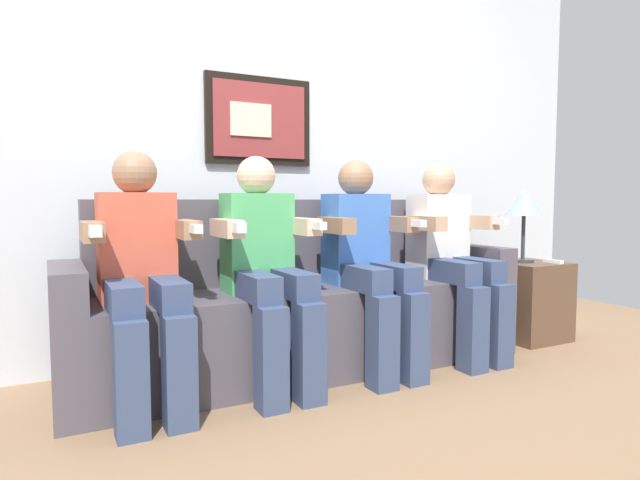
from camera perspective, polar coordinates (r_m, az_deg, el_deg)
The scene contains 10 objects.
ground_plane at distance 2.65m, azimuth 1.55°, elevation -15.51°, with size 6.25×6.25×0.00m, color #8C6B4C.
back_wall_assembly at distance 3.21m, azimuth -5.19°, elevation 11.52°, with size 4.81×0.10×2.60m.
couch at distance 2.84m, azimuth -1.66°, elevation -7.58°, with size 2.41×0.58×0.90m.
person_leftmost at distance 2.38m, azimuth -18.56°, elevation -2.94°, with size 0.46×0.56×1.11m.
person_left_center at distance 2.53m, azimuth -5.79°, elevation -2.33°, with size 0.46×0.56×1.11m.
person_right_center at distance 2.79m, azimuth 5.10°, elevation -1.73°, with size 0.46×0.56×1.11m.
person_rightmost at distance 3.13m, azimuth 13.89°, elevation -1.19°, with size 0.46×0.56×1.11m.
side_table_right at distance 3.71m, azimuth 21.43°, elevation -6.04°, with size 0.40×0.40×0.50m.
table_lamp at distance 3.64m, azimuth 21.00°, elevation 3.40°, with size 0.22×0.22×0.46m.
spare_remote_on_table at distance 3.69m, azimuth 23.68°, elevation -2.10°, with size 0.04×0.13×0.02m, color white.
Camera 1 is at (-1.20, -2.18, 0.90)m, focal length 29.90 mm.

